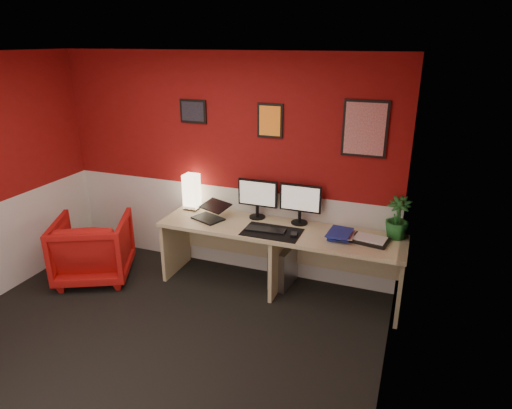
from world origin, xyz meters
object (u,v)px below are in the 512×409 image
Objects in this scene: pc_tower at (284,265)px; desk at (279,260)px; shoji_lamp at (192,193)px; laptop at (208,210)px; zen_tray at (370,240)px; monitor_right at (300,198)px; armchair at (93,248)px; monitor_left at (257,193)px; potted_plant at (398,218)px.

desk is at bearing -89.16° from pc_tower.
laptop is (0.32, -0.23, -0.09)m from shoji_lamp.
desk is 1.01m from zen_tray.
monitor_right is 2.42m from armchair.
monitor_left is 1.29× the size of pc_tower.
zen_tray is 0.43× the size of armchair.
monitor_right is at bearing 171.33° from armchair.
monitor_right is 0.81m from pc_tower.
monitor_right reaches higher than zen_tray.
monitor_left is (-0.33, 0.22, 0.66)m from desk.
shoji_lamp is 1.35m from pc_tower.
potted_plant reaches higher than pc_tower.
zen_tray is at bearing 163.25° from armchair.
monitor_right reaches higher than potted_plant.
zen_tray is at bearing -140.03° from potted_plant.
pc_tower is 0.56× the size of armchair.
desk is 4.48× the size of monitor_right.
armchair is at bearing -157.02° from pc_tower.
desk is at bearing -10.35° from shoji_lamp.
pc_tower is at bearing -177.63° from potted_plant.
monitor_left is at bearing 176.40° from pc_tower.
laptop is 0.57× the size of monitor_left.
laptop reaches higher than armchair.
pc_tower is at bearing -9.85° from monitor_left.
shoji_lamp is at bearing -179.33° from monitor_left.
monitor_left is at bearing -179.51° from monitor_right.
laptop is at bearing -173.49° from potted_plant.
zen_tray is at bearing 23.55° from laptop.
laptop is 1.05m from pc_tower.
monitor_right is at bearing 0.60° from shoji_lamp.
monitor_right is (0.98, 0.24, 0.18)m from laptop.
potted_plant is (1.49, -0.01, -0.08)m from monitor_left.
shoji_lamp is at bearing -179.40° from monitor_right.
shoji_lamp is at bearing 166.53° from laptop.
desk reaches higher than pc_tower.
potted_plant reaches higher than laptop.
shoji_lamp is 1.14× the size of zen_tray.
potted_plant is (0.23, 0.19, 0.20)m from zen_tray.
laptop is 0.57× the size of monitor_right.
shoji_lamp is 2.09m from zen_tray.
monitor_left reaches higher than laptop.
pc_tower is at bearing 170.84° from armchair.
pc_tower is at bearing 171.11° from zen_tray.
monitor_right reaches higher than desk.
monitor_left is 0.49m from monitor_right.
armchair reaches higher than desk.
desk is at bearing 166.88° from armchair.
armchair is at bearing -170.87° from zen_tray.
potted_plant is 3.35m from armchair.
laptop is at bearing 173.84° from armchair.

